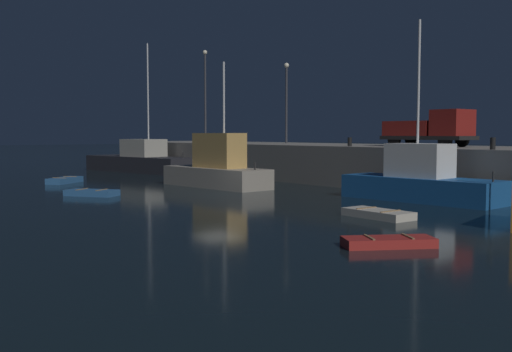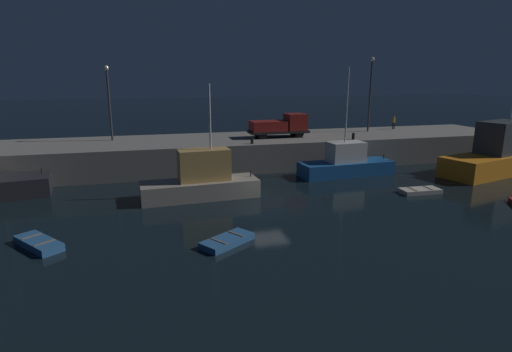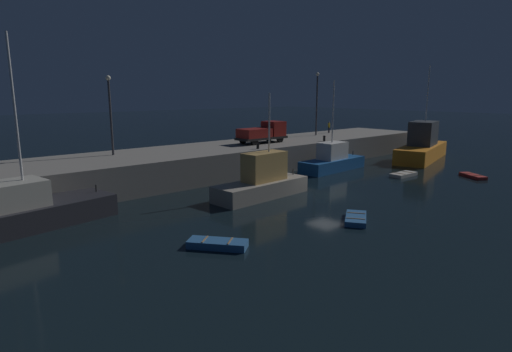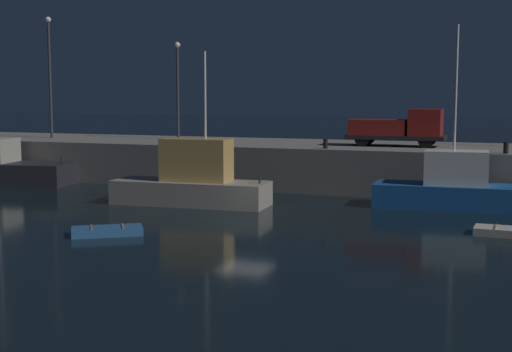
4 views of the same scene
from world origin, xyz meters
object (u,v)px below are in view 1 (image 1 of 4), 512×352
fishing_boat_blue (141,161)px  dinghy_red_small (92,193)px  utility_truck (431,129)px  rowboat_blue_far (378,214)px  fishing_trawler_red (420,181)px  bollard_central (350,142)px  lamp_post_east (286,96)px  dinghy_orange_near (65,180)px  fishing_boat_white (217,168)px  rowboat_white_mid (388,242)px  lamp_post_west (205,89)px  bollard_west (493,143)px

fishing_boat_blue → dinghy_red_small: fishing_boat_blue is taller
dinghy_red_small → utility_truck: size_ratio=0.52×
rowboat_blue_far → fishing_trawler_red: bearing=112.6°
fishing_boat_blue → bollard_central: fishing_boat_blue is taller
fishing_trawler_red → lamp_post_east: size_ratio=1.36×
utility_truck → bollard_central: size_ratio=10.30×
fishing_trawler_red → dinghy_orange_near: bearing=-155.6°
fishing_boat_white → bollard_central: (5.62, 6.86, 1.77)m
utility_truck → fishing_boat_white: bearing=-132.7°
fishing_trawler_red → bollard_central: (-8.00, 3.18, 1.95)m
fishing_trawler_red → fishing_boat_white: (-13.61, -3.68, 0.18)m
utility_truck → bollard_central: utility_truck is taller
dinghy_red_small → rowboat_blue_far: (16.25, 5.80, -0.01)m
rowboat_blue_far → bollard_central: 15.01m
utility_truck → bollard_central: bearing=-138.4°
fishing_boat_blue → rowboat_white_mid: bearing=-16.9°
fishing_trawler_red → rowboat_blue_far: bearing=-67.4°
rowboat_white_mid → dinghy_red_small: dinghy_red_small is taller
lamp_post_west → rowboat_blue_far: bearing=-22.0°
dinghy_orange_near → dinghy_red_small: size_ratio=1.02×
rowboat_blue_far → utility_truck: bearing=117.3°
fishing_boat_white → bollard_central: bearing=50.7°
fishing_boat_white → bollard_west: (15.90, 6.80, 1.80)m
utility_truck → fishing_trawler_red: bearing=-58.2°
dinghy_orange_near → utility_truck: size_ratio=0.53×
fishing_trawler_red → lamp_post_east: bearing=157.1°
fishing_boat_blue → lamp_post_east: size_ratio=1.88×
fishing_boat_white → dinghy_red_small: 9.00m
rowboat_blue_far → bollard_west: 10.35m
rowboat_white_mid → bollard_central: 21.63m
fishing_trawler_red → lamp_post_west: lamp_post_west is taller
fishing_trawler_red → rowboat_white_mid: (7.40, -11.74, -0.92)m
fishing_trawler_red → fishing_boat_white: bearing=-164.9°
fishing_trawler_red → rowboat_blue_far: 7.44m
rowboat_white_mid → lamp_post_west: 42.46m
dinghy_orange_near → fishing_boat_blue: bearing=127.5°
fishing_trawler_red → bollard_central: size_ratio=16.10×
fishing_trawler_red → lamp_post_west: bearing=167.8°
dinghy_red_small → lamp_post_east: bearing=108.7°
fishing_boat_blue → fishing_boat_white: 17.81m
fishing_trawler_red → fishing_boat_blue: bearing=-179.9°
dinghy_red_small → bollard_west: 22.41m
fishing_boat_blue → rowboat_white_mid: (38.45, -11.67, -0.88)m
rowboat_white_mid → rowboat_blue_far: rowboat_blue_far is taller
rowboat_white_mid → lamp_post_west: bearing=154.1°
fishing_boat_blue → dinghy_orange_near: bearing=-52.5°
fishing_trawler_red → bollard_west: size_ratio=14.74×
bollard_west → lamp_post_west: bearing=174.0°
dinghy_orange_near → lamp_post_west: (-7.08, 16.99, 7.70)m
lamp_post_west → utility_truck: lamp_post_west is taller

